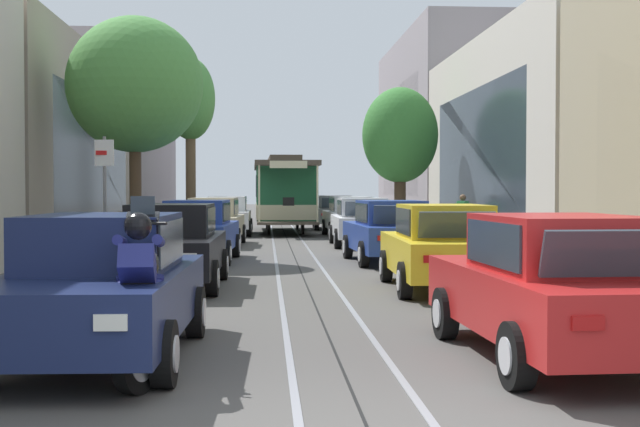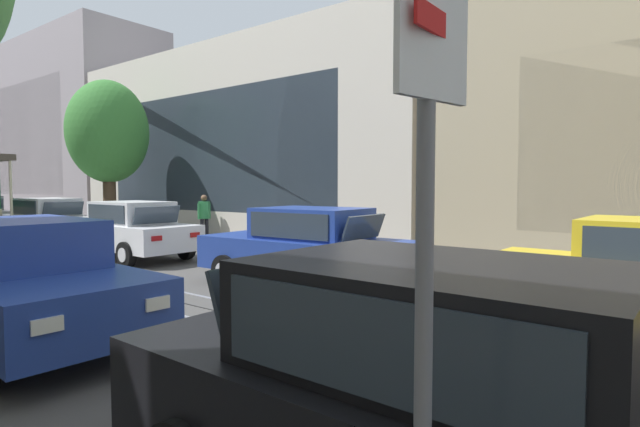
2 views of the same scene
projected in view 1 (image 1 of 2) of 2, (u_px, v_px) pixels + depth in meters
The scene contains 22 objects.
ground_plane at pixel (291, 249), 26.23m from camera, with size 160.00×160.00×0.00m, color #4C4947.
trolley_track_rails at pixel (288, 242), 29.30m from camera, with size 1.14×58.81×0.01m.
building_facade_left at pixel (40, 127), 30.36m from camera, with size 5.33×50.51×9.13m.
building_facade_right at pixel (525, 129), 31.79m from camera, with size 5.58×50.51×10.22m.
parked_car_navy_near_left at pixel (101, 286), 9.12m from camera, with size 2.07×4.39×1.58m.
parked_car_black_second_left at pixel (171, 245), 15.79m from camera, with size 2.04×4.38×1.58m.
parked_car_blue_mid_left at pixel (197, 231), 21.55m from camera, with size 2.15×4.42×1.58m.
parked_car_beige_fourth_left at pixel (213, 221), 27.79m from camera, with size 2.11×4.41×1.58m.
parked_car_white_fifth_left at pixel (228, 215), 34.18m from camera, with size 2.00×4.36×1.58m.
parked_car_red_near_right at pixel (556, 287), 9.07m from camera, with size 2.10×4.40×1.58m.
parked_car_yellow_second_right at pixel (442, 247), 15.43m from camera, with size 2.08×4.39×1.58m.
parked_car_blue_mid_right at pixel (390, 231), 21.20m from camera, with size 2.13×4.42×1.58m.
parked_car_white_fourth_right at pixel (362, 222), 27.49m from camera, with size 2.05×4.38×1.58m.
parked_car_white_fifth_right at pixel (350, 216), 33.09m from camera, with size 2.08×4.39×1.58m.
parked_car_grey_sixth_right at pixel (334, 212), 39.43m from camera, with size 2.07×4.39×1.58m.
street_tree_kerb_left_second at pixel (135, 85), 21.84m from camera, with size 3.56×3.02×6.39m.
street_tree_kerb_left_mid at pixel (190, 103), 38.06m from camera, with size 2.25×2.38×7.86m.
street_tree_kerb_right_second at pixel (400, 136), 32.14m from camera, with size 2.93×2.58×5.79m.
cable_car_trolley at pixel (284, 194), 36.76m from camera, with size 2.70×9.16×3.28m.
motorcycle_with_rider at pixel (140, 285), 7.98m from camera, with size 0.54×1.87×1.79m.
pedestrian_on_left_pavement at pixel (463, 215), 29.13m from camera, with size 0.55×0.42×1.69m.
street_sign_post at pixel (105, 195), 15.31m from camera, with size 0.36×0.09×2.83m.
Camera 1 is at (-0.78, -5.87, 1.85)m, focal length 46.94 mm.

